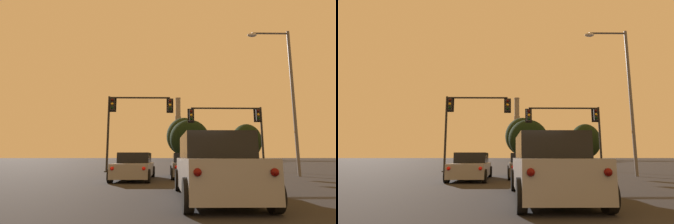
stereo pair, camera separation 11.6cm
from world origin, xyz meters
TOP-DOWN VIEW (x-y plane):
  - sedan_center_lane_front at (-0.29, 14.81)m, footprint 2.05×4.73m
  - suv_center_lane_second at (-0.23, 6.61)m, footprint 2.11×4.91m
  - sedan_left_lane_front at (-3.26, 13.30)m, footprint 2.07×4.74m
  - traffic_light_far_right at (6.44, 52.56)m, footprint 0.78×0.50m
  - traffic_light_overhead_left at (-4.50, 20.35)m, footprint 5.59×0.50m
  - traffic_light_overhead_right at (4.57, 21.15)m, footprint 6.59×0.50m
  - street_lamp at (6.38, 15.34)m, footprint 2.89×0.36m
  - smokestack at (7.81, 168.64)m, footprint 7.14×7.14m
  - treeline_center_left at (7.36, 90.46)m, footprint 13.77×12.39m
  - treeline_center_right at (28.22, 92.85)m, footprint 10.67×9.60m
  - treeline_right_mid at (5.76, 94.14)m, footprint 12.76×11.49m
  - treeline_far_left at (14.29, 88.17)m, footprint 9.07×8.17m

SIDE VIEW (x-z plane):
  - sedan_center_lane_front at x=-0.29m, z-range -0.05..1.38m
  - sedan_left_lane_front at x=-3.26m, z-range -0.05..1.38m
  - suv_center_lane_second at x=-0.23m, z-range -0.03..1.83m
  - traffic_light_overhead_right at x=4.57m, z-range 1.50..6.99m
  - traffic_light_far_right at x=6.44m, z-range 1.00..7.52m
  - traffic_light_overhead_left at x=-4.50m, z-range 1.65..7.87m
  - street_lamp at x=6.38m, z-range 0.97..10.63m
  - treeline_far_left at x=14.29m, z-range 0.87..11.03m
  - treeline_center_right at x=28.22m, z-range 0.38..13.36m
  - treeline_center_left at x=7.36m, z-range 0.39..14.55m
  - treeline_right_mid at x=5.76m, z-range 0.88..16.31m
  - smokestack at x=7.81m, z-range -4.30..35.63m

